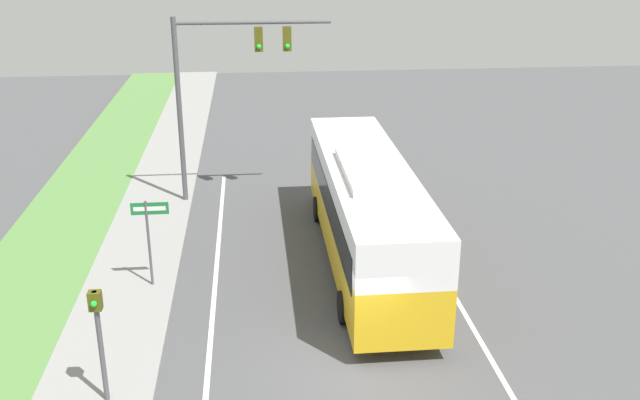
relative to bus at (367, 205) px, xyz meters
name	(u,v)px	position (x,y,z in m)	size (l,w,h in m)	color
ground_plane	(350,360)	(-1.30, -5.68, -2.01)	(80.00, 80.00, 0.00)	#4C4C4F
sidewalk	(102,372)	(-7.50, -5.68, -1.95)	(2.80, 80.00, 0.12)	gray
lane_divider_near	(208,368)	(-4.90, -5.68, -2.00)	(0.14, 30.00, 0.01)	silver
lane_divider_far	(487,352)	(2.30, -5.68, -2.00)	(0.14, 30.00, 0.01)	silver
bus	(367,205)	(0.00, 0.00, 0.00)	(2.71, 12.17, 3.63)	gold
signal_gantry	(221,74)	(-4.67, 6.24, 3.16)	(5.97, 0.41, 7.32)	#4C4C51
pedestrian_signal	(99,329)	(-7.14, -6.90, -0.01)	(0.28, 0.34, 2.92)	#4C4C51
street_sign	(149,230)	(-6.74, -1.16, -0.08)	(1.11, 0.08, 2.84)	#4C4C51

